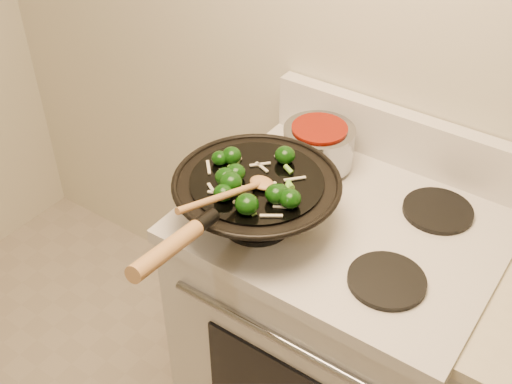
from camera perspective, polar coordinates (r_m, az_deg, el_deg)
The scene contains 5 objects.
stove at distance 1.98m, azimuth 7.04°, elevation -12.14°, with size 0.78×0.67×1.08m.
wok at distance 1.57m, azimuth -0.02°, elevation -0.62°, with size 0.41×0.68×0.25m.
stirfry at distance 1.50m, azimuth -0.56°, elevation 0.83°, with size 0.29×0.28×0.05m.
wooden_spoon at distance 1.46m, azimuth -1.48°, elevation 0.14°, with size 0.08×0.29×0.09m.
saucepan at distance 1.78m, azimuth 5.55°, elevation 4.16°, with size 0.20×0.32×0.12m.
Camera 1 is at (0.43, 0.02, 1.99)m, focal length 45.00 mm.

